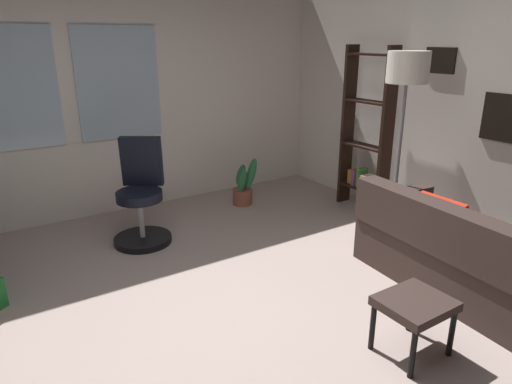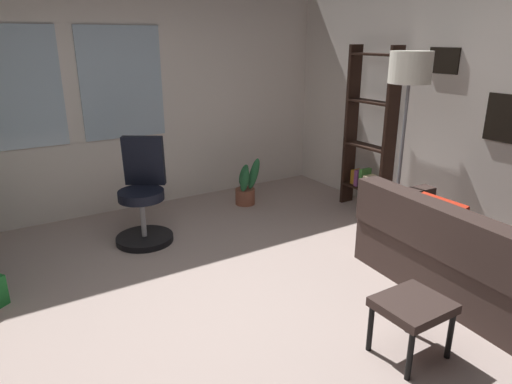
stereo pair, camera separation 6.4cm
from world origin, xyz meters
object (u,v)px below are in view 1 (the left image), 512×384
Objects in this scene: office_chair at (141,202)px; floor_lamp at (407,81)px; bookshelf at (366,140)px; couch at (502,265)px; footstool at (415,308)px; potted_plant at (244,187)px.

floor_lamp is at bearing -32.41° from office_chair.
bookshelf reaches higher than office_chair.
couch is 4.65× the size of footstool.
potted_plant is (-0.70, 1.68, -1.34)m from floor_lamp.
office_chair is at bearing 108.01° from footstool.
couch is 3.42× the size of potted_plant.
floor_lamp is 2.27m from potted_plant.
office_chair is 0.56× the size of floor_lamp.
floor_lamp is at bearing 45.25° from footstool.
floor_lamp is (-0.40, -0.81, 0.73)m from bookshelf.
potted_plant is at bearing 112.67° from floor_lamp.
potted_plant is (-1.10, 0.88, -0.61)m from bookshelf.
bookshelf is (2.49, -0.52, 0.42)m from office_chair.
floor_lamp is at bearing 83.90° from couch.
office_chair is 2.73m from floor_lamp.
bookshelf reaches higher than footstool.
office_chair is at bearing 168.18° from bookshelf.
footstool is at bearing -71.99° from office_chair.
floor_lamp reaches higher than footstool.
couch is at bearing -96.10° from floor_lamp.
footstool is 2.69m from bookshelf.
potted_plant is at bearing 14.36° from office_chair.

